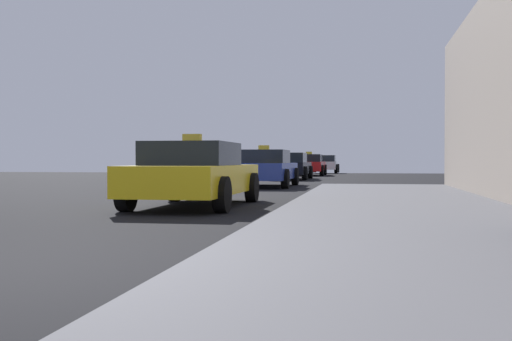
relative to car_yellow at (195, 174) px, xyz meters
The scene contains 6 objects.
sidewalk 8.51m from the car_yellow, 62.24° to the right, with size 4.00×32.00×0.15m, color #5B5B60.
car_yellow is the anchor object (origin of this frame).
car_blue 9.31m from the car_yellow, 90.59° to the left, with size 2.01×4.50×1.43m.
car_black 17.65m from the car_yellow, 90.80° to the left, with size 1.97×4.46×1.27m.
car_red 25.46m from the car_yellow, 89.98° to the left, with size 1.92×4.35×1.43m.
car_white 32.96m from the car_yellow, 89.16° to the left, with size 1.93×4.58×1.27m.
Camera 1 is at (3.37, -4.37, 0.92)m, focal length 43.57 mm.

